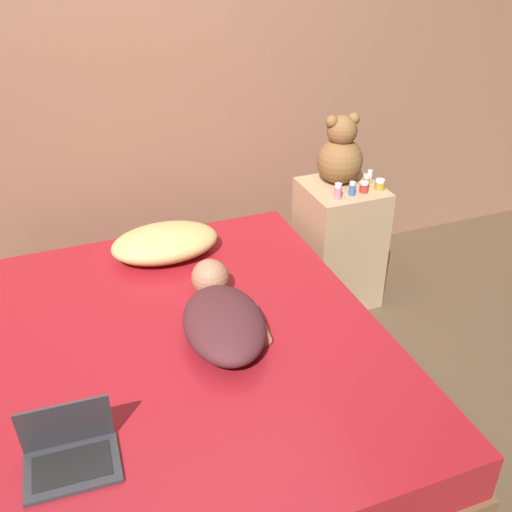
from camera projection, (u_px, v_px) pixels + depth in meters
name	position (u px, v px, depth m)	size (l,w,h in m)	color
ground_plane	(200.00, 423.00, 2.73)	(12.00, 12.00, 0.00)	brown
wall_back	(118.00, 70.00, 3.07)	(8.00, 0.06, 2.60)	#996B51
bed	(197.00, 383.00, 2.60)	(1.57, 1.96, 0.50)	brown
nightstand	(338.00, 243.00, 3.43)	(0.41, 0.42, 0.71)	tan
pillow	(165.00, 243.00, 3.00)	(0.54, 0.35, 0.15)	tan
person_lying	(223.00, 316.00, 2.48)	(0.40, 0.70, 0.17)	#4C2328
laptop	(70.00, 451.00, 1.91)	(0.31, 0.22, 0.22)	#333338
teddy_bear	(340.00, 153.00, 3.21)	(0.25, 0.25, 0.38)	brown
bottle_white	(370.00, 177.00, 3.26)	(0.03, 0.03, 0.08)	white
bottle_red	(364.00, 187.00, 3.17)	(0.05, 0.05, 0.06)	#B72D2D
bottle_blue	(352.00, 189.00, 3.13)	(0.03, 0.03, 0.07)	#3866B2
bottle_pink	(338.00, 191.00, 3.10)	(0.04, 0.04, 0.08)	pink
bottle_amber	(380.00, 185.00, 3.20)	(0.05, 0.05, 0.06)	gold
bottle_orange	(366.00, 182.00, 3.21)	(0.04, 0.04, 0.07)	orange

